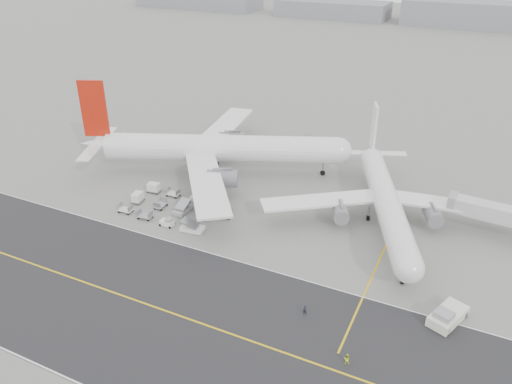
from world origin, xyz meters
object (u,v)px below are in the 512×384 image
at_px(airliner_a, 215,148).
at_px(ground_crew_b, 347,359).
at_px(ground_crew_a, 305,310).
at_px(airliner_b, 386,199).
at_px(pushback_tug, 447,316).
at_px(jet_bridge, 498,215).

xyz_separation_m(airliner_a, ground_crew_b, (43.93, -42.85, -5.35)).
bearing_deg(ground_crew_a, airliner_b, 58.40).
relative_size(airliner_a, airliner_b, 1.28).
xyz_separation_m(airliner_b, ground_crew_a, (-4.26, -31.42, -4.01)).
height_order(pushback_tug, jet_bridge, jet_bridge).
bearing_deg(ground_crew_a, airliner_a, 110.57).
height_order(airliner_b, ground_crew_b, airliner_b).
xyz_separation_m(airliner_b, ground_crew_b, (3.94, -37.85, -4.01)).
bearing_deg(airliner_a, ground_crew_a, -158.15).
bearing_deg(pushback_tug, ground_crew_b, -106.56).
xyz_separation_m(pushback_tug, ground_crew_b, (-10.76, -13.86, -0.23)).
distance_m(airliner_a, ground_crew_a, 51.29).
xyz_separation_m(airliner_a, ground_crew_a, (35.72, -36.42, -5.34)).
height_order(jet_bridge, ground_crew_b, jet_bridge).
xyz_separation_m(airliner_a, jet_bridge, (59.48, -1.86, -1.52)).
height_order(airliner_b, ground_crew_a, airliner_b).
relative_size(pushback_tug, ground_crew_b, 5.45).
bearing_deg(ground_crew_b, airliner_a, -55.86).
bearing_deg(pushback_tug, airliner_b, 142.79).
bearing_deg(ground_crew_b, airliner_b, -95.62).
bearing_deg(pushback_tug, jet_bridge, 101.26).
xyz_separation_m(airliner_b, pushback_tug, (14.71, -23.98, -3.78)).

